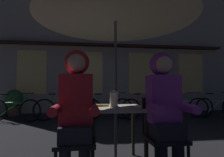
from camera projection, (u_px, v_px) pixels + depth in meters
name	position (u px, v px, depth m)	size (l,w,h in m)	color
cafe_table	(116.00, 115.00, 2.39)	(0.72, 0.72, 0.74)	#B2AD9E
patio_umbrella	(116.00, 8.00, 2.46)	(2.10, 2.10, 2.31)	#4C4C51
lantern	(114.00, 98.00, 2.38)	(0.11, 0.11, 0.23)	white
chair_left	(76.00, 135.00, 1.96)	(0.40, 0.40, 0.87)	black
chair_right	(163.00, 132.00, 2.08)	(0.40, 0.40, 0.87)	black
person_left_hooded	(76.00, 101.00, 1.92)	(0.45, 0.56, 1.40)	black
person_right_hooded	(164.00, 101.00, 2.04)	(0.45, 0.56, 1.40)	black
shopfront_building	(115.00, 39.00, 7.96)	(10.00, 0.93, 6.20)	#9E9389
bicycle_nearest	(13.00, 110.00, 5.39)	(1.65, 0.41, 0.84)	black
bicycle_second	(62.00, 109.00, 5.58)	(1.68, 0.12, 0.84)	black
bicycle_third	(107.00, 108.00, 5.71)	(1.67, 0.27, 0.84)	black
bicycle_fourth	(146.00, 108.00, 5.78)	(1.67, 0.27, 0.84)	black
bicycle_fifth	(182.00, 107.00, 6.12)	(1.64, 0.46, 0.84)	black
bicycle_furthest	(218.00, 107.00, 6.18)	(1.68, 0.18, 0.84)	black
book	(101.00, 105.00, 2.48)	(0.20, 0.14, 0.02)	olive
potted_plant	(14.00, 100.00, 6.48)	(0.60, 0.60, 0.92)	brown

